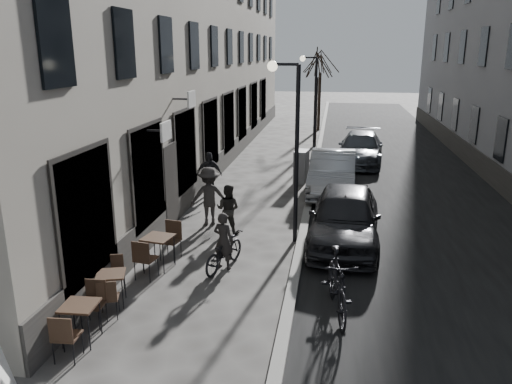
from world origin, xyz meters
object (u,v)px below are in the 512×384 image
(pedestrian_mid, at_px, (209,196))
(pedestrian_far, at_px, (209,174))
(utility_cabinet, at_px, (301,166))
(moped, at_px, (337,284))
(pedestrian_near, at_px, (228,209))
(car_near, at_px, (345,217))
(bistro_set_b, at_px, (112,285))
(tree_near, at_px, (317,63))
(tree_far, at_px, (321,61))
(bicycle, at_px, (224,251))
(car_far, at_px, (360,148))
(car_mid, at_px, (332,173))
(streetlamp_far, at_px, (312,95))
(streetlamp_near, at_px, (291,133))
(bistro_set_a, at_px, (81,319))
(bistro_set_c, at_px, (159,249))
(sign_board, at_px, (3,378))

(pedestrian_mid, height_order, pedestrian_far, pedestrian_mid)
(utility_cabinet, bearing_deg, moped, -73.68)
(pedestrian_near, relative_size, car_near, 0.32)
(car_near, bearing_deg, bistro_set_b, -135.86)
(pedestrian_near, distance_m, car_near, 3.47)
(tree_near, height_order, tree_far, same)
(bicycle, xyz_separation_m, car_far, (3.94, 12.98, 0.28))
(utility_cabinet, xyz_separation_m, car_near, (1.70, -6.76, 0.14))
(tree_far, xyz_separation_m, car_mid, (1.10, -15.64, -3.86))
(streetlamp_far, bearing_deg, bistro_set_b, -101.95)
(pedestrian_far, relative_size, car_far, 0.33)
(streetlamp_far, bearing_deg, tree_far, 89.54)
(moped, bearing_deg, tree_near, 85.37)
(streetlamp_far, xyz_separation_m, bistro_set_b, (-3.46, -16.35, -2.71))
(tree_near, distance_m, pedestrian_far, 11.97)
(pedestrian_far, distance_m, car_near, 6.51)
(pedestrian_mid, height_order, car_far, pedestrian_mid)
(bicycle, bearing_deg, car_mid, -91.92)
(streetlamp_near, distance_m, car_mid, 5.97)
(tree_near, xyz_separation_m, pedestrian_mid, (-2.71, -13.93, -3.73))
(bistro_set_b, xyz_separation_m, utility_cabinet, (3.33, 11.14, 0.23))
(bistro_set_a, bearing_deg, bistro_set_c, 81.35)
(bistro_set_a, height_order, sign_board, sign_board)
(bistro_set_c, distance_m, utility_cabinet, 9.65)
(tree_near, bearing_deg, bicycle, -95.12)
(pedestrian_mid, relative_size, car_near, 0.39)
(tree_far, height_order, moped, tree_far)
(moped, bearing_deg, bistro_set_c, 151.62)
(pedestrian_near, xyz_separation_m, pedestrian_mid, (-0.75, 0.71, 0.17))
(utility_cabinet, bearing_deg, pedestrian_near, -96.88)
(tree_near, bearing_deg, streetlamp_far, -91.38)
(streetlamp_near, relative_size, bistro_set_a, 3.21)
(car_mid, bearing_deg, bistro_set_a, -110.94)
(streetlamp_far, xyz_separation_m, utility_cabinet, (-0.13, -5.21, -2.48))
(tree_near, bearing_deg, bistro_set_a, -99.49)
(pedestrian_far, bearing_deg, pedestrian_mid, -74.60)
(pedestrian_near, relative_size, car_far, 0.30)
(streetlamp_near, distance_m, pedestrian_far, 5.90)
(bistro_set_c, bearing_deg, car_near, 37.17)
(bistro_set_c, bearing_deg, streetlamp_far, 87.60)
(streetlamp_near, xyz_separation_m, tree_near, (0.07, 15.00, 1.50))
(tree_far, relative_size, car_near, 1.19)
(bistro_set_c, height_order, sign_board, bistro_set_c)
(moped, bearing_deg, streetlamp_near, 100.38)
(tree_near, bearing_deg, streetlamp_near, -90.28)
(streetlamp_far, relative_size, tree_far, 0.89)
(pedestrian_far, bearing_deg, bistro_set_c, -85.85)
(bistro_set_a, distance_m, bistro_set_c, 3.44)
(tree_near, xyz_separation_m, car_near, (1.50, -14.97, -3.84))
(tree_far, relative_size, moped, 2.52)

